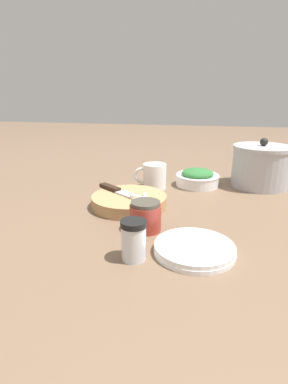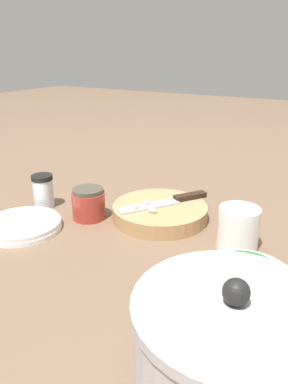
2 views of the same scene
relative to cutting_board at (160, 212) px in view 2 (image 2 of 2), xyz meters
The scene contains 10 objects.
ground_plane 0.09m from the cutting_board, 78.26° to the left, with size 5.00×5.00×0.00m, color brown.
cutting_board is the anchor object (origin of this frame).
chef_knife 0.03m from the cutting_board, 111.86° to the right, with size 0.16×0.21×0.01m.
garlic_cloves 0.06m from the cutting_board, 57.56° to the left, with size 0.07×0.06×0.02m.
herb_bowl 0.33m from the cutting_board, 143.76° to the left, with size 0.16×0.16×0.06m.
spice_jar 0.31m from the cutting_board, 15.76° to the left, with size 0.05×0.05×0.09m.
coffee_mug 0.21m from the cutting_board, 169.04° to the left, with size 0.08×0.12×0.09m.
plate_stack 0.32m from the cutting_board, 40.78° to the left, with size 0.18×0.18×0.02m.
honey_jar 0.17m from the cutting_board, 28.62° to the left, with size 0.08×0.08×0.08m.
stock_pot 0.52m from the cutting_board, 126.30° to the left, with size 0.21×0.21×0.18m.
Camera 2 is at (-0.40, 0.64, 0.39)m, focal length 35.00 mm.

